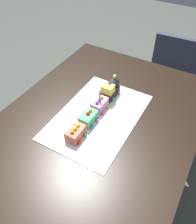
% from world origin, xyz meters
% --- Properties ---
extents(ground_plane, '(8.00, 8.00, 0.00)m').
position_xyz_m(ground_plane, '(0.00, 0.00, 0.00)').
color(ground_plane, '#474C44').
extents(dining_table, '(1.40, 1.00, 0.74)m').
position_xyz_m(dining_table, '(0.00, 0.00, 0.63)').
color(dining_table, black).
rests_on(dining_table, ground).
extents(chair, '(0.42, 0.42, 0.86)m').
position_xyz_m(chair, '(-1.03, 0.19, 0.47)').
color(chair, '#2D3347').
rests_on(chair, ground).
extents(cake_board, '(0.60, 0.40, 0.00)m').
position_xyz_m(cake_board, '(-0.05, -0.01, 0.74)').
color(cake_board, silver).
rests_on(cake_board, dining_table).
extents(cake_locomotive, '(0.14, 0.08, 0.12)m').
position_xyz_m(cake_locomotive, '(-0.23, -0.04, 0.79)').
color(cake_locomotive, '#232328').
rests_on(cake_locomotive, cake_board).
extents(cake_car_hopper_bubblegum, '(0.10, 0.08, 0.07)m').
position_xyz_m(cake_car_hopper_bubblegum, '(-0.10, -0.04, 0.77)').
color(cake_car_hopper_bubblegum, pink).
rests_on(cake_car_hopper_bubblegum, cake_board).
extents(cake_car_tanker_mint_green, '(0.10, 0.08, 0.07)m').
position_xyz_m(cake_car_tanker_mint_green, '(0.02, -0.04, 0.77)').
color(cake_car_tanker_mint_green, '#59CC7A').
rests_on(cake_car_tanker_mint_green, cake_board).
extents(cake_car_gondola_coral, '(0.10, 0.08, 0.07)m').
position_xyz_m(cake_car_gondola_coral, '(0.13, -0.04, 0.77)').
color(cake_car_gondola_coral, '#F27260').
rests_on(cake_car_gondola_coral, cake_board).
extents(birthday_candle, '(0.01, 0.01, 0.06)m').
position_xyz_m(birthday_candle, '(-0.11, -0.04, 0.85)').
color(birthday_candle, '#4CA5E5').
rests_on(birthday_candle, cake_car_hopper_bubblegum).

